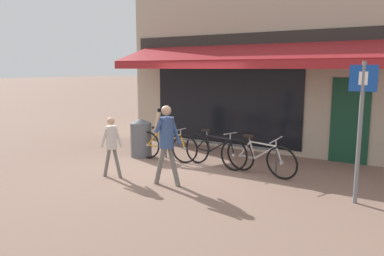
{
  "coord_description": "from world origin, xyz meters",
  "views": [
    {
      "loc": [
        4.94,
        -6.88,
        2.33
      ],
      "look_at": [
        0.72,
        -0.13,
        1.05
      ],
      "focal_mm": 35.0,
      "sensor_mm": 36.0,
      "label": 1
    }
  ],
  "objects_px": {
    "bicycle_silver": "(260,158)",
    "bicycle_orange": "(166,146)",
    "litter_bin": "(141,138)",
    "pedestrian_child": "(111,140)",
    "pedestrian_adult": "(167,136)",
    "bicycle_black": "(215,150)",
    "parking_sign": "(361,118)"
  },
  "relations": [
    {
      "from": "bicycle_black",
      "to": "pedestrian_adult",
      "type": "bearing_deg",
      "value": -86.26
    },
    {
      "from": "bicycle_silver",
      "to": "parking_sign",
      "type": "height_order",
      "value": "parking_sign"
    },
    {
      "from": "bicycle_orange",
      "to": "parking_sign",
      "type": "height_order",
      "value": "parking_sign"
    },
    {
      "from": "litter_bin",
      "to": "pedestrian_adult",
      "type": "bearing_deg",
      "value": -38.94
    },
    {
      "from": "bicycle_orange",
      "to": "bicycle_silver",
      "type": "xyz_separation_m",
      "value": [
        2.52,
        0.04,
        0.01
      ]
    },
    {
      "from": "bicycle_orange",
      "to": "pedestrian_child",
      "type": "height_order",
      "value": "pedestrian_child"
    },
    {
      "from": "pedestrian_child",
      "to": "parking_sign",
      "type": "height_order",
      "value": "parking_sign"
    },
    {
      "from": "bicycle_black",
      "to": "litter_bin",
      "type": "relative_size",
      "value": 1.78
    },
    {
      "from": "bicycle_orange",
      "to": "litter_bin",
      "type": "distance_m",
      "value": 0.83
    },
    {
      "from": "pedestrian_adult",
      "to": "parking_sign",
      "type": "height_order",
      "value": "parking_sign"
    },
    {
      "from": "bicycle_orange",
      "to": "pedestrian_adult",
      "type": "relative_size",
      "value": 1.11
    },
    {
      "from": "pedestrian_adult",
      "to": "pedestrian_child",
      "type": "distance_m",
      "value": 1.35
    },
    {
      "from": "pedestrian_child",
      "to": "parking_sign",
      "type": "distance_m",
      "value": 4.88
    },
    {
      "from": "litter_bin",
      "to": "bicycle_orange",
      "type": "bearing_deg",
      "value": -1.63
    },
    {
      "from": "parking_sign",
      "to": "pedestrian_adult",
      "type": "bearing_deg",
      "value": -165.0
    },
    {
      "from": "pedestrian_adult",
      "to": "bicycle_black",
      "type": "bearing_deg",
      "value": -87.13
    },
    {
      "from": "bicycle_orange",
      "to": "bicycle_black",
      "type": "bearing_deg",
      "value": 0.97
    },
    {
      "from": "pedestrian_adult",
      "to": "litter_bin",
      "type": "distance_m",
      "value": 2.65
    },
    {
      "from": "bicycle_orange",
      "to": "bicycle_silver",
      "type": "distance_m",
      "value": 2.52
    },
    {
      "from": "bicycle_silver",
      "to": "litter_bin",
      "type": "distance_m",
      "value": 3.34
    },
    {
      "from": "bicycle_orange",
      "to": "pedestrian_child",
      "type": "distance_m",
      "value": 1.84
    },
    {
      "from": "bicycle_silver",
      "to": "pedestrian_child",
      "type": "distance_m",
      "value": 3.24
    },
    {
      "from": "bicycle_black",
      "to": "pedestrian_child",
      "type": "bearing_deg",
      "value": -118.9
    },
    {
      "from": "pedestrian_child",
      "to": "parking_sign",
      "type": "bearing_deg",
      "value": -161.68
    },
    {
      "from": "pedestrian_adult",
      "to": "pedestrian_child",
      "type": "relative_size",
      "value": 1.23
    },
    {
      "from": "bicycle_black",
      "to": "pedestrian_adult",
      "type": "height_order",
      "value": "pedestrian_adult"
    },
    {
      "from": "bicycle_orange",
      "to": "pedestrian_adult",
      "type": "xyz_separation_m",
      "value": [
        1.2,
        -1.61,
        0.62
      ]
    },
    {
      "from": "pedestrian_child",
      "to": "litter_bin",
      "type": "xyz_separation_m",
      "value": [
        -0.7,
        1.81,
        -0.3
      ]
    },
    {
      "from": "bicycle_silver",
      "to": "bicycle_orange",
      "type": "bearing_deg",
      "value": -169.03
    },
    {
      "from": "pedestrian_child",
      "to": "litter_bin",
      "type": "distance_m",
      "value": 1.96
    },
    {
      "from": "parking_sign",
      "to": "bicycle_black",
      "type": "bearing_deg",
      "value": 165.29
    },
    {
      "from": "bicycle_orange",
      "to": "pedestrian_adult",
      "type": "distance_m",
      "value": 2.1
    }
  ]
}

